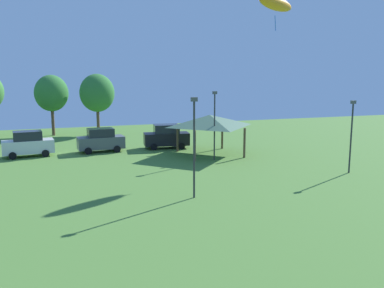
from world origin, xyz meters
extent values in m
ellipsoid|color=orange|center=(10.99, 31.96, 12.79)|extent=(4.76, 3.27, 1.20)
cube|color=blue|center=(10.99, 31.96, 13.09)|extent=(0.14, 0.17, 1.36)
cylinder|color=blue|center=(10.99, 31.96, 11.28)|extent=(0.21, 0.15, 1.20)
cube|color=silver|center=(-8.67, 40.01, 0.89)|extent=(4.40, 2.10, 1.14)
cube|color=#1E232D|center=(-8.67, 40.01, 1.86)|extent=(2.48, 1.78, 0.80)
cylinder|color=black|center=(-7.27, 39.27, 0.32)|extent=(0.66, 0.28, 0.64)
cylinder|color=black|center=(-7.43, 40.98, 0.32)|extent=(0.66, 0.28, 0.64)
cylinder|color=black|center=(-9.91, 39.03, 0.32)|extent=(0.66, 0.28, 0.64)
cylinder|color=black|center=(-10.06, 40.74, 0.32)|extent=(0.66, 0.28, 0.64)
cube|color=#4C5156|center=(-2.35, 40.13, 0.88)|extent=(4.31, 1.98, 1.11)
cube|color=#1E232D|center=(-2.35, 40.13, 1.82)|extent=(2.40, 1.75, 0.78)
cylinder|color=black|center=(-0.99, 39.31, 0.32)|extent=(0.65, 0.25, 0.64)
cylinder|color=black|center=(-1.08, 41.08, 0.32)|extent=(0.65, 0.25, 0.64)
cylinder|color=black|center=(-3.61, 39.18, 0.32)|extent=(0.65, 0.25, 0.64)
cylinder|color=black|center=(-3.70, 40.94, 0.32)|extent=(0.65, 0.25, 0.64)
cube|color=black|center=(3.98, 39.98, 0.92)|extent=(4.58, 2.45, 1.19)
cube|color=#1E232D|center=(3.98, 39.98, 1.93)|extent=(2.61, 2.03, 0.84)
cylinder|color=black|center=(5.19, 38.87, 0.32)|extent=(0.66, 0.31, 0.64)
cylinder|color=black|center=(5.45, 40.71, 0.32)|extent=(0.66, 0.31, 0.64)
cylinder|color=black|center=(2.51, 39.24, 0.32)|extent=(0.66, 0.31, 0.64)
cylinder|color=black|center=(2.77, 41.09, 0.32)|extent=(0.66, 0.31, 0.64)
cylinder|color=brown|center=(4.43, 33.12, 1.30)|extent=(0.20, 0.20, 2.60)
cylinder|color=brown|center=(9.03, 33.12, 1.30)|extent=(0.20, 0.20, 2.60)
cylinder|color=brown|center=(4.43, 37.88, 1.30)|extent=(0.20, 0.20, 2.60)
cylinder|color=brown|center=(9.03, 37.88, 1.30)|extent=(0.20, 0.20, 2.60)
pyramid|color=#3D604C|center=(6.73, 35.50, 3.10)|extent=(5.95, 6.15, 1.00)
cylinder|color=#2D2D33|center=(6.19, 33.12, 2.77)|extent=(0.12, 0.12, 5.54)
cube|color=#4C4C51|center=(6.19, 33.12, 5.66)|extent=(0.36, 0.20, 0.24)
cylinder|color=#2D2D33|center=(13.74, 25.52, 2.53)|extent=(0.12, 0.12, 5.06)
cube|color=#4C4C51|center=(13.74, 25.52, 5.18)|extent=(0.36, 0.20, 0.24)
cylinder|color=#2D2D33|center=(0.90, 23.53, 2.80)|extent=(0.12, 0.12, 5.61)
cube|color=#4C4C51|center=(0.90, 23.53, 5.73)|extent=(0.36, 0.20, 0.24)
cylinder|color=brown|center=(-6.34, 52.88, 1.78)|extent=(0.36, 0.36, 3.56)
ellipsoid|color=#337533|center=(-6.34, 52.88, 5.02)|extent=(3.89, 3.89, 4.28)
cylinder|color=brown|center=(-1.16, 52.00, 1.73)|extent=(0.36, 0.36, 3.47)
ellipsoid|color=#337533|center=(-1.16, 52.00, 5.01)|extent=(4.13, 4.13, 4.54)
camera|label=1|loc=(-6.92, 2.01, 7.03)|focal=38.00mm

